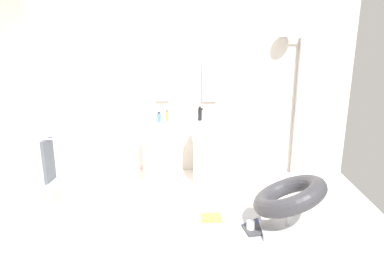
{
  "coord_description": "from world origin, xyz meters",
  "views": [
    {
      "loc": [
        0.34,
        -3.19,
        1.91
      ],
      "look_at": [
        0.15,
        0.55,
        0.95
      ],
      "focal_mm": 30.24,
      "sensor_mm": 36.0,
      "label": 1
    }
  ],
  "objects_px": {
    "magazine_ochre": "(211,218)",
    "coffee_mug": "(251,226)",
    "magazine_navy": "(258,226)",
    "soap_bottle_amber": "(167,116)",
    "soap_bottle_black": "(200,114)",
    "towel_rack": "(46,162)",
    "lounge_chair": "(289,200)",
    "pedestal_sink_right": "(208,150)",
    "shower_column": "(300,104)",
    "pedestal_sink_left": "(159,149)",
    "soap_bottle_blue": "(159,118)",
    "magazine_charcoal": "(258,230)",
    "soap_bottle_grey": "(202,114)"
  },
  "relations": [
    {
      "from": "soap_bottle_amber",
      "to": "magazine_navy",
      "type": "bearing_deg",
      "value": -46.0
    },
    {
      "from": "magazine_navy",
      "to": "pedestal_sink_left",
      "type": "bearing_deg",
      "value": 98.82
    },
    {
      "from": "lounge_chair",
      "to": "shower_column",
      "type": "bearing_deg",
      "value": 73.28
    },
    {
      "from": "pedestal_sink_right",
      "to": "magazine_charcoal",
      "type": "height_order",
      "value": "pedestal_sink_right"
    },
    {
      "from": "lounge_chair",
      "to": "magazine_ochre",
      "type": "height_order",
      "value": "lounge_chair"
    },
    {
      "from": "magazine_charcoal",
      "to": "soap_bottle_grey",
      "type": "bearing_deg",
      "value": 99.6
    },
    {
      "from": "soap_bottle_grey",
      "to": "soap_bottle_blue",
      "type": "bearing_deg",
      "value": -160.68
    },
    {
      "from": "pedestal_sink_left",
      "to": "towel_rack",
      "type": "distance_m",
      "value": 1.53
    },
    {
      "from": "magazine_ochre",
      "to": "coffee_mug",
      "type": "relative_size",
      "value": 2.16
    },
    {
      "from": "pedestal_sink_right",
      "to": "magazine_ochre",
      "type": "relative_size",
      "value": 4.43
    },
    {
      "from": "shower_column",
      "to": "soap_bottle_blue",
      "type": "xyz_separation_m",
      "value": [
        -1.99,
        -0.49,
        -0.12
      ]
    },
    {
      "from": "soap_bottle_blue",
      "to": "towel_rack",
      "type": "bearing_deg",
      "value": -142.94
    },
    {
      "from": "shower_column",
      "to": "towel_rack",
      "type": "bearing_deg",
      "value": -156.62
    },
    {
      "from": "shower_column",
      "to": "soap_bottle_amber",
      "type": "height_order",
      "value": "shower_column"
    },
    {
      "from": "soap_bottle_blue",
      "to": "pedestal_sink_left",
      "type": "bearing_deg",
      "value": 102.03
    },
    {
      "from": "soap_bottle_grey",
      "to": "soap_bottle_amber",
      "type": "relative_size",
      "value": 1.03
    },
    {
      "from": "magazine_charcoal",
      "to": "soap_bottle_grey",
      "type": "relative_size",
      "value": 1.69
    },
    {
      "from": "magazine_navy",
      "to": "soap_bottle_black",
      "type": "height_order",
      "value": "soap_bottle_black"
    },
    {
      "from": "towel_rack",
      "to": "soap_bottle_blue",
      "type": "distance_m",
      "value": 1.49
    },
    {
      "from": "magazine_charcoal",
      "to": "soap_bottle_black",
      "type": "height_order",
      "value": "soap_bottle_black"
    },
    {
      "from": "magazine_ochre",
      "to": "magazine_charcoal",
      "type": "relative_size",
      "value": 0.81
    },
    {
      "from": "shower_column",
      "to": "lounge_chair",
      "type": "distance_m",
      "value": 1.82
    },
    {
      "from": "towel_rack",
      "to": "coffee_mug",
      "type": "bearing_deg",
      "value": -6.97
    },
    {
      "from": "shower_column",
      "to": "pedestal_sink_right",
      "type": "bearing_deg",
      "value": -165.32
    },
    {
      "from": "shower_column",
      "to": "coffee_mug",
      "type": "relative_size",
      "value": 19.67
    },
    {
      "from": "magazine_ochre",
      "to": "soap_bottle_black",
      "type": "height_order",
      "value": "soap_bottle_black"
    },
    {
      "from": "towel_rack",
      "to": "magazine_charcoal",
      "type": "height_order",
      "value": "towel_rack"
    },
    {
      "from": "soap_bottle_amber",
      "to": "towel_rack",
      "type": "bearing_deg",
      "value": -143.0
    },
    {
      "from": "shower_column",
      "to": "magazine_navy",
      "type": "height_order",
      "value": "shower_column"
    },
    {
      "from": "pedestal_sink_left",
      "to": "lounge_chair",
      "type": "height_order",
      "value": "pedestal_sink_left"
    },
    {
      "from": "magazine_navy",
      "to": "lounge_chair",
      "type": "bearing_deg",
      "value": -42.92
    },
    {
      "from": "magazine_navy",
      "to": "coffee_mug",
      "type": "relative_size",
      "value": 2.67
    },
    {
      "from": "pedestal_sink_right",
      "to": "lounge_chair",
      "type": "distance_m",
      "value": 1.51
    },
    {
      "from": "pedestal_sink_right",
      "to": "magazine_navy",
      "type": "height_order",
      "value": "pedestal_sink_right"
    },
    {
      "from": "towel_rack",
      "to": "soap_bottle_black",
      "type": "xyz_separation_m",
      "value": [
        1.71,
        1.03,
        0.36
      ]
    },
    {
      "from": "coffee_mug",
      "to": "soap_bottle_black",
      "type": "distance_m",
      "value": 1.7
    },
    {
      "from": "shower_column",
      "to": "soap_bottle_blue",
      "type": "relative_size",
      "value": 13.93
    },
    {
      "from": "lounge_chair",
      "to": "magazine_navy",
      "type": "relative_size",
      "value": 3.67
    },
    {
      "from": "soap_bottle_grey",
      "to": "pedestal_sink_right",
      "type": "bearing_deg",
      "value": -32.28
    },
    {
      "from": "pedestal_sink_left",
      "to": "coffee_mug",
      "type": "height_order",
      "value": "pedestal_sink_left"
    },
    {
      "from": "lounge_chair",
      "to": "pedestal_sink_left",
      "type": "bearing_deg",
      "value": 140.92
    },
    {
      "from": "shower_column",
      "to": "magazine_ochre",
      "type": "distance_m",
      "value": 2.19
    },
    {
      "from": "soap_bottle_blue",
      "to": "soap_bottle_amber",
      "type": "relative_size",
      "value": 0.93
    },
    {
      "from": "magazine_navy",
      "to": "soap_bottle_grey",
      "type": "xyz_separation_m",
      "value": [
        -0.64,
        1.28,
        0.95
      ]
    },
    {
      "from": "magazine_ochre",
      "to": "magazine_navy",
      "type": "distance_m",
      "value": 0.52
    },
    {
      "from": "coffee_mug",
      "to": "magazine_charcoal",
      "type": "bearing_deg",
      "value": -4.79
    },
    {
      "from": "coffee_mug",
      "to": "soap_bottle_amber",
      "type": "bearing_deg",
      "value": 129.8
    },
    {
      "from": "magazine_ochre",
      "to": "soap_bottle_amber",
      "type": "height_order",
      "value": "soap_bottle_amber"
    },
    {
      "from": "pedestal_sink_right",
      "to": "magazine_navy",
      "type": "bearing_deg",
      "value": -66.08
    },
    {
      "from": "towel_rack",
      "to": "soap_bottle_amber",
      "type": "relative_size",
      "value": 5.98
    }
  ]
}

